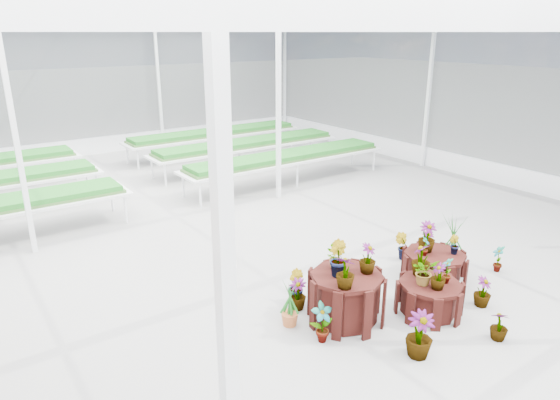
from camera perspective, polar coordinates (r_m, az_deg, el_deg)
ground_plane at (r=8.73m, az=-1.22°, el=-10.11°), size 24.00×24.00×0.00m
greenhouse_shell at (r=7.90m, az=-1.33°, el=4.36°), size 18.00×24.00×4.50m
steel_frame at (r=7.90m, az=-1.33°, el=4.36°), size 18.00×24.00×4.50m
nursery_benches at (r=14.70m, az=-17.17°, el=2.92°), size 16.00×7.00×0.84m
plinth_tall at (r=7.75m, az=7.55°, el=-11.00°), size 1.32×1.32×0.78m
plinth_mid at (r=8.25m, az=16.66°, el=-10.69°), size 1.12×1.12×0.53m
plinth_low at (r=9.35m, az=17.17°, el=-7.24°), size 1.45×1.45×0.50m
nursery_plants at (r=8.32m, az=13.25°, el=-7.96°), size 4.54×2.99×1.32m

